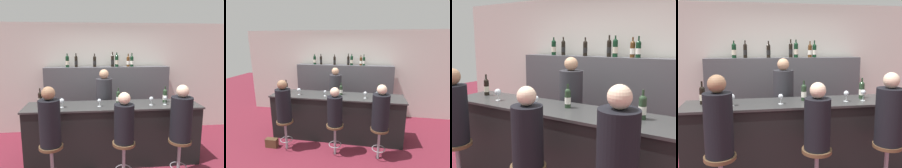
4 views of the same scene
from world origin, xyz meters
TOP-DOWN VIEW (x-y plane):
  - ground_plane at (0.00, 0.00)m, footprint 16.00×16.00m
  - wall_back at (0.00, 1.84)m, footprint 6.40×0.05m
  - bar_counter at (0.00, 0.31)m, footprint 3.06×0.65m
  - back_bar_cabinet at (0.00, 1.62)m, footprint 2.87×0.28m
  - wine_bottle_counter_0 at (-1.26, 0.38)m, footprint 0.07×0.07m
  - wine_bottle_counter_1 at (0.10, 0.38)m, footprint 0.07×0.07m
  - wine_bottle_counter_2 at (0.96, 0.38)m, footprint 0.08×0.08m
  - wine_bottle_backbar_0 at (-0.91, 1.62)m, footprint 0.08×0.08m
  - wine_bottle_backbar_1 at (-0.71, 1.62)m, footprint 0.07×0.07m
  - wine_bottle_backbar_2 at (-0.29, 1.62)m, footprint 0.07×0.07m
  - wine_bottle_backbar_3 at (0.12, 1.62)m, footprint 0.07×0.07m
  - wine_bottle_backbar_4 at (0.22, 1.62)m, footprint 0.08×0.08m
  - wine_bottle_backbar_5 at (0.48, 1.62)m, footprint 0.07×0.07m
  - wine_bottle_backbar_6 at (0.57, 1.62)m, footprint 0.08×0.08m
  - wine_glass_0 at (-0.88, 0.22)m, footprint 0.08×0.08m
  - wine_glass_1 at (-0.25, 0.22)m, footprint 0.07×0.07m
  - wine_glass_2 at (0.66, 0.22)m, footprint 0.07×0.07m
  - wine_glass_3 at (0.91, 0.22)m, footprint 0.07×0.07m
  - bar_stool_left at (-0.98, -0.36)m, footprint 0.35×0.35m
  - guest_seated_left at (-0.98, -0.36)m, footprint 0.30×0.30m
  - bar_stool_middle at (0.09, -0.36)m, footprint 0.35×0.35m
  - guest_seated_middle at (0.09, -0.36)m, footprint 0.30×0.30m
  - bar_stool_right at (0.96, -0.36)m, footprint 0.35×0.35m
  - guest_seated_right at (0.96, -0.36)m, footprint 0.32×0.32m
  - bartender at (-0.13, 0.85)m, footprint 0.32×0.32m
  - handbag at (-1.33, -0.36)m, footprint 0.26×0.12m

SIDE VIEW (x-z plane):
  - ground_plane at x=0.00m, z-range 0.00..0.00m
  - handbag at x=-1.33m, z-range 0.00..0.20m
  - bar_stool_left at x=-0.98m, z-range 0.18..0.85m
  - bar_stool_middle at x=0.09m, z-range 0.18..0.85m
  - bar_stool_right at x=0.96m, z-range 0.18..0.85m
  - bar_counter at x=0.00m, z-range 0.00..1.06m
  - bartender at x=-0.13m, z-range -0.06..1.57m
  - back_bar_cabinet at x=0.00m, z-range 0.00..1.60m
  - guest_seated_middle at x=0.09m, z-range 0.61..1.38m
  - guest_seated_right at x=0.96m, z-range 0.61..1.47m
  - guest_seated_left at x=-0.98m, z-range 0.61..1.48m
  - wine_glass_1 at x=-0.25m, z-range 1.09..1.22m
  - wine_glass_2 at x=0.66m, z-range 1.09..1.24m
  - wine_glass_0 at x=-0.88m, z-range 1.09..1.25m
  - wine_glass_3 at x=0.91m, z-range 1.10..1.25m
  - wine_bottle_counter_1 at x=0.10m, z-range 1.04..1.32m
  - wine_bottle_counter_0 at x=-1.26m, z-range 1.03..1.34m
  - wine_bottle_counter_2 at x=0.96m, z-range 1.04..1.34m
  - wall_back at x=0.00m, z-range 0.00..2.60m
  - wine_bottle_backbar_5 at x=0.48m, z-range 1.57..1.87m
  - wine_bottle_backbar_6 at x=0.57m, z-range 1.57..1.88m
  - wine_bottle_backbar_2 at x=-0.29m, z-range 1.57..1.88m
  - wine_bottle_backbar_1 at x=-0.71m, z-range 1.57..1.88m
  - wine_bottle_backbar_0 at x=-0.91m, z-range 1.57..1.88m
  - wine_bottle_backbar_3 at x=0.12m, z-range 1.57..1.90m
  - wine_bottle_backbar_4 at x=0.22m, z-range 1.57..1.90m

